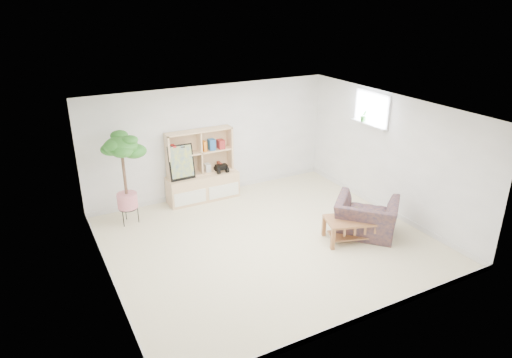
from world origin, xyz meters
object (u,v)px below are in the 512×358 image
coffee_table (354,229)px  floor_tree (125,180)px  storage_unit (202,166)px  armchair (366,215)px

coffee_table → floor_tree: 4.33m
storage_unit → floor_tree: bearing=-167.9°
coffee_table → armchair: 0.37m
coffee_table → floor_tree: size_ratio=0.57×
floor_tree → armchair: 4.52m
coffee_table → floor_tree: (-3.42, 2.57, 0.70)m
storage_unit → coffee_table: size_ratio=1.48×
floor_tree → armchair: size_ratio=1.68×
armchair → floor_tree: bearing=13.4°
storage_unit → armchair: (2.05, -2.87, -0.36)m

